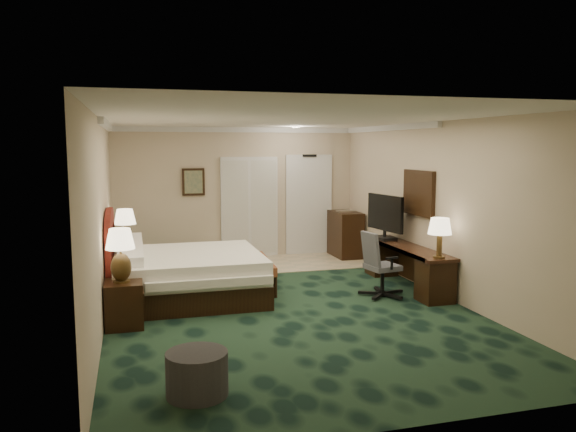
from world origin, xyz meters
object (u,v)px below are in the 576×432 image
object	(u,v)px
lamp_far	(125,229)
tv	(385,217)
ottoman	(197,374)
desk	(406,266)
minibar	(345,234)
nightstand_near	(124,304)
bed_bench	(254,274)
bed	(189,276)
desk_chair	(383,264)
nightstand_far	(125,265)
lamp_near	(121,256)

from	to	relation	value
lamp_far	tv	xyz separation A→B (m)	(4.40, -1.04, 0.18)
ottoman	desk	size ratio (longest dim) A/B	0.25
lamp_far	minibar	xyz separation A→B (m)	(4.43, 0.93, -0.42)
nightstand_near	bed_bench	bearing A→B (deg)	35.43
tv	minibar	size ratio (longest dim) A/B	1.06
bed	tv	size ratio (longest dim) A/B	2.16
bed	desk_chair	size ratio (longest dim) A/B	2.14
nightstand_near	minibar	xyz separation A→B (m)	(4.44, 3.57, 0.18)
desk_chair	minibar	world-z (taller)	desk_chair
nightstand_near	nightstand_far	bearing A→B (deg)	90.37
minibar	ottoman	bearing A→B (deg)	-122.75
ottoman	desk	distance (m)	4.95
bed	nightstand_near	world-z (taller)	bed
tv	lamp_far	bearing A→B (deg)	158.11
minibar	lamp_far	bearing A→B (deg)	-168.20
lamp_near	bed_bench	size ratio (longest dim) A/B	0.48
nightstand_far	tv	world-z (taller)	tv
ottoman	tv	size ratio (longest dim) A/B	0.57
nightstand_far	minibar	xyz separation A→B (m)	(4.46, 0.97, 0.20)
ottoman	bed_bench	bearing A→B (deg)	70.16
tv	lamp_near	bearing A→B (deg)	-168.46
nightstand_near	minibar	world-z (taller)	minibar
nightstand_far	lamp_far	bearing A→B (deg)	60.37
nightstand_near	lamp_near	xyz separation A→B (m)	(-0.02, -0.02, 0.64)
nightstand_near	nightstand_far	xyz separation A→B (m)	(-0.02, 2.59, -0.02)
lamp_far	bed_bench	world-z (taller)	lamp_far
lamp_near	bed_bench	bearing A→B (deg)	35.54
bed	desk_chair	distance (m)	2.99
ottoman	desk_chair	size ratio (longest dim) A/B	0.57
desk	minibar	distance (m)	2.68
ottoman	minibar	bearing A→B (deg)	57.25
bed	bed_bench	size ratio (longest dim) A/B	1.52
nightstand_near	tv	size ratio (longest dim) A/B	0.58
tv	desk_chair	xyz separation A→B (m)	(-0.57, -1.15, -0.57)
desk_chair	minibar	size ratio (longest dim) A/B	1.07
bed_bench	desk_chair	size ratio (longest dim) A/B	1.41
bed	nightstand_far	bearing A→B (deg)	123.61
bed_bench	ottoman	xyz separation A→B (m)	(-1.34, -3.72, -0.04)
bed	tv	xyz separation A→B (m)	(3.47, 0.45, 0.73)
tv	nightstand_far	bearing A→B (deg)	158.78
nightstand_far	lamp_far	world-z (taller)	lamp_far
nightstand_far	ottoman	distance (m)	4.93
minibar	tv	bearing A→B (deg)	-91.00
lamp_far	ottoman	world-z (taller)	lamp_far
lamp_far	minibar	bearing A→B (deg)	11.80
desk_chair	minibar	distance (m)	3.18
bed	bed_bench	bearing A→B (deg)	14.48
lamp_far	ottoman	bearing A→B (deg)	-82.31
tv	minibar	world-z (taller)	tv
nightstand_far	ottoman	size ratio (longest dim) A/B	0.94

